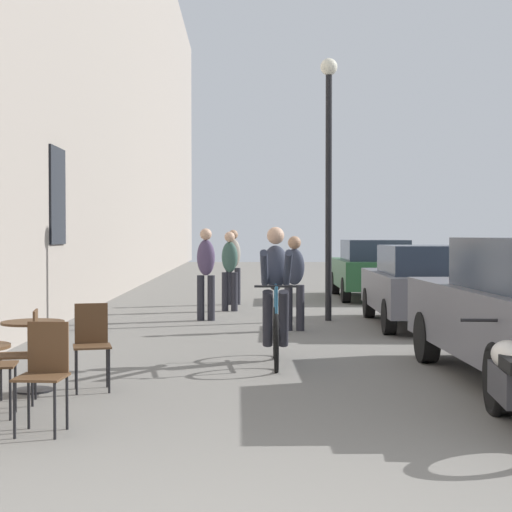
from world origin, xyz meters
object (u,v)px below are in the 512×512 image
object	(u,v)px
pedestrian_near	(294,278)
cafe_chair_near_toward_wall	(44,369)
cyclist_on_bicycle	(276,298)
pedestrian_far	(230,266)
parked_car_third	(372,268)
pedestrian_furthest	(233,262)
cafe_chair_mid_toward_street	(24,349)
parked_motorcycle	(512,384)
cafe_chair_mid_toward_wall	(92,340)
street_lamp	(329,155)
parked_car_second	(422,284)
pedestrian_mid	(206,269)
cafe_table_mid	(33,341)

from	to	relation	value
pedestrian_near	cafe_chair_near_toward_wall	bearing A→B (deg)	-109.92
cyclist_on_bicycle	pedestrian_far	world-z (taller)	cyclist_on_bicycle
parked_car_third	cyclist_on_bicycle	bearing A→B (deg)	-105.78
pedestrian_furthest	cafe_chair_mid_toward_street	bearing A→B (deg)	-99.79
parked_motorcycle	pedestrian_near	bearing A→B (deg)	100.51
cyclist_on_bicycle	pedestrian_furthest	bearing A→B (deg)	94.24
cafe_chair_mid_toward_wall	parked_motorcycle	size ratio (longest dim) A/B	0.42
pedestrian_far	street_lamp	bearing A→B (deg)	-45.63
pedestrian_far	parked_car_second	world-z (taller)	pedestrian_far
parked_car_third	parked_motorcycle	size ratio (longest dim) A/B	1.97
cyclist_on_bicycle	cafe_chair_mid_toward_wall	bearing A→B (deg)	-139.12
cyclist_on_bicycle	parked_motorcycle	bearing A→B (deg)	-64.19
pedestrian_mid	parked_motorcycle	world-z (taller)	pedestrian_mid
cafe_chair_mid_toward_street	pedestrian_near	world-z (taller)	pedestrian_near
cafe_table_mid	cyclist_on_bicycle	bearing A→B (deg)	34.84
cafe_chair_mid_toward_street	cafe_chair_mid_toward_wall	xyz separation A→B (m)	(0.51, 0.67, 0.00)
parked_car_third	cafe_chair_mid_toward_street	bearing A→B (deg)	-113.17
pedestrian_far	street_lamp	size ratio (longest dim) A/B	0.34
pedestrian_near	pedestrian_furthest	world-z (taller)	pedestrian_furthest
pedestrian_far	pedestrian_furthest	xyz separation A→B (m)	(0.06, 1.60, 0.03)
pedestrian_far	parked_car_second	distance (m)	4.47
cafe_chair_near_toward_wall	parked_car_third	world-z (taller)	parked_car_third
pedestrian_near	parked_motorcycle	distance (m)	7.15
cafe_table_mid	cafe_chair_mid_toward_wall	xyz separation A→B (m)	(0.59, 0.07, -0.00)
cafe_table_mid	pedestrian_near	size ratio (longest dim) A/B	0.45
cafe_chair_near_toward_wall	pedestrian_mid	world-z (taller)	pedestrian_mid
cafe_chair_near_toward_wall	cafe_chair_mid_toward_wall	bearing A→B (deg)	88.32
cafe_chair_mid_toward_street	street_lamp	xyz separation A→B (m)	(3.70, 7.33, 2.59)
cafe_chair_mid_toward_wall	cyclist_on_bicycle	world-z (taller)	cyclist_on_bicycle
cyclist_on_bicycle	street_lamp	distance (m)	5.58
cafe_chair_mid_toward_wall	street_lamp	xyz separation A→B (m)	(3.18, 6.65, 2.59)
cafe_table_mid	cafe_chair_near_toward_wall	bearing A→B (deg)	-72.59
street_lamp	parked_motorcycle	xyz separation A→B (m)	(0.56, -8.57, -2.70)
cafe_chair_near_toward_wall	pedestrian_far	size ratio (longest dim) A/B	0.53
cyclist_on_bicycle	pedestrian_furthest	distance (m)	8.48
cafe_table_mid	cafe_chair_mid_toward_wall	bearing A→B (deg)	7.16
cafe_chair_near_toward_wall	parked_car_third	size ratio (longest dim) A/B	0.21
parked_car_second	parked_motorcycle	size ratio (longest dim) A/B	1.90
pedestrian_mid	pedestrian_furthest	bearing A→B (deg)	82.22
cyclist_on_bicycle	pedestrian_mid	xyz separation A→B (m)	(-1.10, 5.00, 0.17)
cyclist_on_bicycle	pedestrian_mid	bearing A→B (deg)	102.42
pedestrian_furthest	parked_car_third	bearing A→B (deg)	25.68
pedestrian_near	pedestrian_furthest	xyz separation A→B (m)	(-1.08, 5.08, 0.08)
parked_motorcycle	cafe_chair_mid_toward_wall	bearing A→B (deg)	152.85
cyclist_on_bicycle	parked_car_third	world-z (taller)	cyclist_on_bicycle
pedestrian_furthest	street_lamp	size ratio (longest dim) A/B	0.35
pedestrian_far	parked_car_third	xyz separation A→B (m)	(3.55, 3.28, -0.17)
pedestrian_far	cafe_table_mid	bearing A→B (deg)	-102.33
cafe_chair_near_toward_wall	cafe_table_mid	size ratio (longest dim) A/B	1.24
parked_car_third	pedestrian_furthest	bearing A→B (deg)	-154.32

